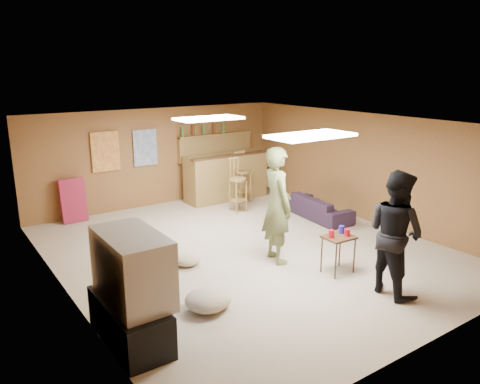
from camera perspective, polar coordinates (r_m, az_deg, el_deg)
ground at (r=8.19m, az=0.80°, el=-7.08°), size 7.00×7.00×0.00m
ceiling at (r=7.64m, az=0.86°, el=8.41°), size 6.00×7.00×0.02m
wall_back at (r=10.81m, az=-10.04°, el=4.22°), size 6.00×0.02×2.20m
wall_front at (r=5.53m, az=22.62°, el=-7.15°), size 6.00×0.02×2.20m
wall_left at (r=6.63m, az=-20.81°, el=-3.34°), size 0.02×7.00×2.20m
wall_right at (r=9.85m, az=15.20°, el=2.88°), size 0.02×7.00×2.20m
tv_stand at (r=5.71m, az=-13.27°, el=-15.06°), size 0.55×1.30×0.50m
dvd_box at (r=5.83m, az=-11.13°, el=-15.40°), size 0.35×0.50×0.08m
tv_body at (r=5.45m, az=-12.99°, el=-8.94°), size 0.60×1.10×0.80m
tv_screen at (r=5.55m, az=-10.00°, el=-8.29°), size 0.02×0.95×0.65m
bar_counter at (r=11.16m, az=-1.72°, el=1.89°), size 2.00×0.60×1.10m
bar_lip at (r=10.84m, az=-1.02°, el=4.48°), size 2.10×0.12×0.05m
bar_shelf at (r=11.36m, az=-3.00°, el=6.98°), size 2.00×0.18×0.05m
bar_backing at (r=11.42m, az=-3.04°, el=5.51°), size 2.00×0.14×0.60m
poster_left at (r=10.30m, az=-16.09°, el=4.75°), size 0.60×0.03×0.85m
poster_right at (r=10.61m, az=-11.48°, el=5.32°), size 0.55×0.03×0.80m
folding_chair_stack at (r=10.12m, az=-19.69°, el=-0.95°), size 0.50×0.26×0.91m
ceiling_panel_front at (r=6.49m, az=8.64°, el=6.81°), size 1.20×0.60×0.04m
ceiling_panel_back at (r=8.64m, az=-3.83°, el=8.94°), size 1.20×0.60×0.04m
person_olive at (r=7.49m, az=4.54°, el=-1.60°), size 0.58×0.76×1.89m
person_black at (r=6.76m, az=18.40°, el=-4.75°), size 0.74×0.91×1.76m
sofa at (r=9.96m, az=9.64°, el=-1.84°), size 0.77×1.63×0.46m
tray_table at (r=7.38m, az=11.85°, el=-7.46°), size 0.47×0.38×0.59m
cup_red_near at (r=7.19m, az=11.08°, el=-5.02°), size 0.09×0.09×0.12m
cup_red_far at (r=7.29m, az=12.95°, el=-4.85°), size 0.10×0.10×0.11m
cup_blue at (r=7.40m, az=12.28°, el=-4.50°), size 0.09×0.09×0.12m
bar_stool_left at (r=10.18m, az=-0.24°, el=0.95°), size 0.46×0.46×1.21m
bar_stool_right at (r=10.93m, az=0.38°, el=1.72°), size 0.46×0.46×1.14m
cushion_near_tv at (r=6.28m, az=-4.06°, el=-13.01°), size 0.76×0.76×0.26m
cushion_mid at (r=7.61m, az=-6.41°, el=-8.18°), size 0.51×0.51×0.19m
cushion_far at (r=6.33m, az=-3.39°, el=-12.93°), size 0.64×0.64×0.23m
bottle_row at (r=11.15m, az=-4.46°, el=7.61°), size 1.20×0.08×0.26m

